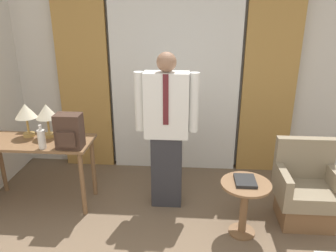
% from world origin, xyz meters
% --- Properties ---
extents(wall_back, '(10.00, 0.06, 2.70)m').
position_xyz_m(wall_back, '(0.00, 3.03, 1.35)').
color(wall_back, silver).
rests_on(wall_back, ground_plane).
extents(curtain_sheer_center, '(1.68, 0.06, 2.58)m').
position_xyz_m(curtain_sheer_center, '(0.00, 2.90, 1.29)').
color(curtain_sheer_center, white).
rests_on(curtain_sheer_center, ground_plane).
extents(curtain_drape_left, '(0.68, 0.06, 2.58)m').
position_xyz_m(curtain_drape_left, '(-1.22, 2.90, 1.29)').
color(curtain_drape_left, '#B28442').
rests_on(curtain_drape_left, ground_plane).
extents(curtain_drape_right, '(0.68, 0.06, 2.58)m').
position_xyz_m(curtain_drape_right, '(1.22, 2.90, 1.29)').
color(curtain_drape_right, '#B28442').
rests_on(curtain_drape_right, ground_plane).
extents(desk, '(1.26, 0.53, 0.78)m').
position_xyz_m(desk, '(-1.50, 1.88, 0.66)').
color(desk, brown).
rests_on(desk, ground_plane).
extents(table_lamp_left, '(0.24, 0.24, 0.38)m').
position_xyz_m(table_lamp_left, '(-1.62, 2.01, 1.06)').
color(table_lamp_left, tan).
rests_on(table_lamp_left, desk).
extents(table_lamp_right, '(0.24, 0.24, 0.38)m').
position_xyz_m(table_lamp_right, '(-1.37, 2.01, 1.06)').
color(table_lamp_right, tan).
rests_on(table_lamp_right, desk).
extents(bottle_near_edge, '(0.08, 0.08, 0.26)m').
position_xyz_m(bottle_near_edge, '(-1.32, 1.69, 0.89)').
color(bottle_near_edge, silver).
rests_on(bottle_near_edge, desk).
extents(backpack, '(0.27, 0.21, 0.37)m').
position_xyz_m(backpack, '(-1.03, 1.73, 0.96)').
color(backpack, '#422D23').
rests_on(backpack, desk).
extents(person, '(0.68, 0.22, 1.75)m').
position_xyz_m(person, '(-0.04, 1.96, 0.95)').
color(person, '#2D2D33').
rests_on(person, ground_plane).
extents(armchair, '(0.61, 0.54, 0.88)m').
position_xyz_m(armchair, '(1.45, 1.76, 0.33)').
color(armchair, brown).
rests_on(armchair, ground_plane).
extents(side_table, '(0.49, 0.49, 0.58)m').
position_xyz_m(side_table, '(0.77, 1.48, 0.39)').
color(side_table, brown).
rests_on(side_table, ground_plane).
extents(book, '(0.20, 0.25, 0.03)m').
position_xyz_m(book, '(0.76, 1.49, 0.59)').
color(book, black).
rests_on(book, side_table).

